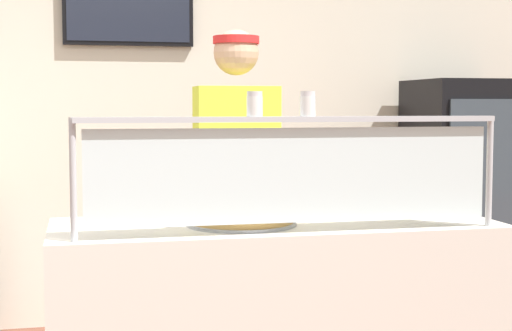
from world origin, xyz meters
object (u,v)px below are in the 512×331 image
object	(u,v)px
pizza_tray	(241,220)
pepper_flake_shaker	(308,105)
parmesan_shaker	(255,106)
drink_fridge	(466,200)
worker_figure	(238,192)
pizza_server	(235,216)

from	to	relation	value
pizza_tray	pepper_flake_shaker	xyz separation A→B (m)	(0.19, -0.24, 0.45)
parmesan_shaker	pepper_flake_shaker	bearing A→B (deg)	-0.00
pizza_tray	parmesan_shaker	distance (m)	0.50
parmesan_shaker	pepper_flake_shaker	distance (m)	0.20
pepper_flake_shaker	drink_fridge	size ratio (longest dim) A/B	0.06
pizza_tray	parmesan_shaker	bearing A→B (deg)	-90.26
worker_figure	parmesan_shaker	bearing A→B (deg)	-97.45
pepper_flake_shaker	pizza_server	bearing A→B (deg)	136.06
pizza_server	pepper_flake_shaker	distance (m)	0.53
worker_figure	pepper_flake_shaker	bearing A→B (deg)	-84.30
pizza_server	parmesan_shaker	size ratio (longest dim) A/B	3.13
parmesan_shaker	drink_fridge	distance (m)	2.76
pizza_tray	drink_fridge	world-z (taller)	drink_fridge
drink_fridge	pepper_flake_shaker	bearing A→B (deg)	-130.82
pizza_server	drink_fridge	size ratio (longest dim) A/B	0.18
parmesan_shaker	drink_fridge	size ratio (longest dim) A/B	0.06
drink_fridge	worker_figure	bearing A→B (deg)	-148.28
pizza_server	drink_fridge	xyz separation A→B (m)	(1.89, 1.72, -0.20)
pizza_tray	pizza_server	size ratio (longest dim) A/B	1.53
pizza_tray	drink_fridge	xyz separation A→B (m)	(1.86, 1.70, -0.18)
parmesan_shaker	drink_fridge	world-z (taller)	drink_fridge
pizza_tray	worker_figure	distance (m)	0.62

